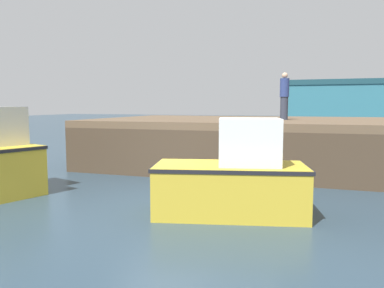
% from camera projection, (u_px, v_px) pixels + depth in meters
% --- Properties ---
extents(ground, '(120.00, 160.00, 0.10)m').
position_uv_depth(ground, '(165.00, 203.00, 9.55)').
color(ground, '#283D4C').
extents(pier, '(13.13, 7.77, 1.84)m').
position_uv_depth(pier, '(263.00, 127.00, 14.55)').
color(pier, brown).
rests_on(pier, ground).
extents(fishing_boat_near_right, '(3.53, 2.18, 2.12)m').
position_uv_depth(fishing_boat_near_right, '(233.00, 180.00, 8.23)').
color(fishing_boat_near_right, gold).
rests_on(fishing_boat_near_right, ground).
extents(dockworker, '(0.34, 0.34, 1.76)m').
position_uv_depth(dockworker, '(284.00, 96.00, 14.23)').
color(dockworker, '#2D3342').
rests_on(dockworker, pier).
extents(warehouse, '(10.55, 4.41, 4.79)m').
position_uv_depth(warehouse, '(342.00, 105.00, 36.93)').
color(warehouse, '#2D6B7A').
rests_on(warehouse, ground).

